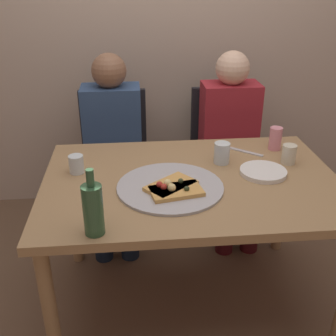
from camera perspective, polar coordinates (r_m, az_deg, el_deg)
name	(u,v)px	position (r m, az deg, el deg)	size (l,w,h in m)	color
ground_plane	(188,299)	(2.34, 2.81, -17.71)	(8.00, 8.00, 0.00)	brown
back_wall	(167,20)	(2.94, -0.18, 19.83)	(6.00, 0.10, 2.60)	#BCA893
dining_table	(191,194)	(1.95, 3.22, -3.56)	(1.37, 0.93, 0.74)	#99754C
pizza_tray	(170,187)	(1.82, 0.30, -2.63)	(0.47, 0.47, 0.01)	#ADADB2
pizza_slice_last	(176,191)	(1.75, 1.06, -3.15)	(0.24, 0.17, 0.05)	tan
pizza_slice_extra	(171,185)	(1.79, 0.35, -2.43)	(0.25, 0.24, 0.05)	tan
wine_bottle	(93,209)	(1.50, -10.36, -5.57)	(0.08, 0.08, 0.26)	#2D5133
tumbler_near	(289,154)	(2.12, 16.42, 1.85)	(0.07, 0.07, 0.10)	beige
tumbler_far	(222,153)	(2.05, 7.48, 2.07)	(0.08, 0.08, 0.11)	silver
wine_glass	(76,164)	(1.99, -12.58, 0.52)	(0.07, 0.07, 0.09)	silver
soda_can	(275,138)	(2.26, 14.67, 3.98)	(0.07, 0.07, 0.12)	pink
plate_stack	(263,172)	(1.99, 13.05, -0.52)	(0.22, 0.22, 0.02)	white
table_knife	(243,151)	(2.21, 10.42, 2.30)	(0.22, 0.02, 0.01)	#B7B7BC
chair_left	(114,151)	(2.77, -7.43, 2.29)	(0.44, 0.44, 0.90)	black
chair_right	(225,147)	(2.84, 7.91, 2.88)	(0.44, 0.44, 0.90)	black
guest_in_sweater	(113,142)	(2.58, -7.67, 3.54)	(0.36, 0.56, 1.17)	navy
guest_in_beanie	(231,138)	(2.65, 8.79, 4.12)	(0.36, 0.56, 1.17)	maroon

